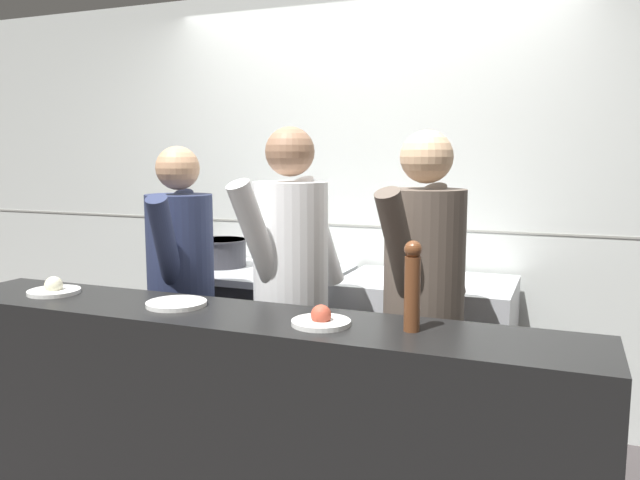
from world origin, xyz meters
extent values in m
cube|color=silver|center=(0.00, 1.29, 1.30)|extent=(8.00, 0.06, 2.60)
cube|color=gray|center=(0.00, 1.26, 1.15)|extent=(8.00, 0.00, 0.01)
cube|color=#232326|center=(-0.51, 0.89, 0.43)|extent=(0.94, 0.70, 0.86)
cube|color=#B7BABF|center=(-0.51, 0.89, 0.88)|extent=(0.96, 0.71, 0.04)
cube|color=#B7BABF|center=(-0.51, 0.55, 0.50)|extent=(0.85, 0.03, 0.10)
cube|color=#B7BABF|center=(0.49, 0.89, 0.46)|extent=(0.92, 0.65, 0.91)
cube|color=black|center=(0.49, 0.58, 0.05)|extent=(0.90, 0.04, 0.10)
cube|color=black|center=(-0.01, -0.29, 0.48)|extent=(2.77, 0.45, 0.96)
cylinder|color=#2D2D33|center=(-0.80, 0.90, 0.99)|extent=(0.30, 0.30, 0.17)
cylinder|color=#2D2D33|center=(-0.80, 0.90, 1.07)|extent=(0.32, 0.32, 0.01)
cylinder|color=#B7BABF|center=(-0.26, 0.86, 1.01)|extent=(0.24, 0.24, 0.22)
cylinder|color=#B7BABF|center=(-0.26, 0.86, 1.12)|extent=(0.25, 0.25, 0.01)
cone|color=#B7BABF|center=(0.48, 0.94, 0.96)|extent=(0.25, 0.25, 0.09)
cylinder|color=white|center=(-0.96, -0.28, 0.97)|extent=(0.23, 0.23, 0.02)
sphere|color=beige|center=(-0.96, -0.28, 1.00)|extent=(0.08, 0.08, 0.08)
cylinder|color=white|center=(-0.32, -0.27, 0.97)|extent=(0.25, 0.25, 0.02)
cylinder|color=white|center=(0.35, -0.32, 0.97)|extent=(0.22, 0.22, 0.02)
sphere|color=#B24733|center=(0.35, -0.32, 1.00)|extent=(0.08, 0.08, 0.08)
cylinder|color=brown|center=(0.68, -0.27, 1.10)|extent=(0.06, 0.06, 0.27)
sphere|color=brown|center=(0.68, -0.27, 1.26)|extent=(0.06, 0.06, 0.06)
cube|color=black|center=(-0.61, 0.20, 0.38)|extent=(0.32, 0.25, 0.76)
cylinder|color=#262D4C|center=(-0.61, 0.20, 1.08)|extent=(0.41, 0.41, 0.63)
sphere|color=tan|center=(-0.61, 0.20, 1.52)|extent=(0.22, 0.22, 0.22)
cylinder|color=#262D4C|center=(-0.67, 0.39, 1.15)|extent=(0.18, 0.33, 0.53)
cylinder|color=#262D4C|center=(-0.56, 0.01, 1.15)|extent=(0.18, 0.33, 0.53)
cube|color=black|center=(-0.01, 0.20, 0.40)|extent=(0.34, 0.27, 0.80)
cylinder|color=white|center=(-0.01, 0.20, 1.13)|extent=(0.44, 0.44, 0.66)
sphere|color=#8C664C|center=(-0.01, 0.20, 1.60)|extent=(0.23, 0.23, 0.23)
cylinder|color=white|center=(0.06, 0.40, 1.21)|extent=(0.20, 0.35, 0.55)
cylinder|color=white|center=(-0.07, 0.01, 1.21)|extent=(0.20, 0.35, 0.55)
cube|color=black|center=(0.62, 0.20, 0.40)|extent=(0.33, 0.26, 0.79)
cylinder|color=brown|center=(0.62, 0.20, 1.12)|extent=(0.42, 0.42, 0.65)
sphere|color=#D8AD84|center=(0.62, 0.20, 1.58)|extent=(0.22, 0.22, 0.22)
cylinder|color=brown|center=(0.67, 0.40, 1.19)|extent=(0.18, 0.34, 0.55)
cylinder|color=brown|center=(0.57, 0.01, 1.19)|extent=(0.18, 0.34, 0.55)
camera|label=1|loc=(1.18, -2.40, 1.59)|focal=35.00mm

